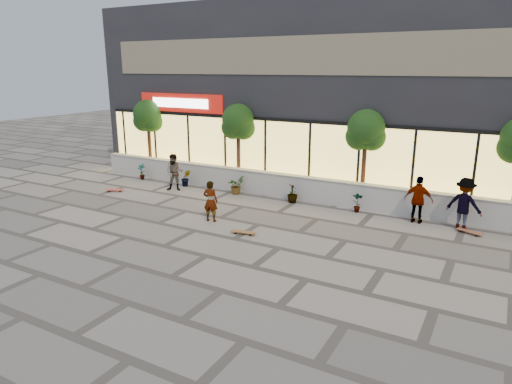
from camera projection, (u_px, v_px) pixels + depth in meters
The scene contains 18 objects.
ground at pixel (206, 256), 13.79m from camera, with size 80.00×80.00×0.00m, color #A0958A.
planter_wall at pixel (300, 188), 19.55m from camera, with size 22.00×0.42×1.04m.
retail_building at pixel (345, 93), 23.19m from camera, with size 24.00×9.17×8.50m.
shrub_a at pixel (142, 172), 23.10m from camera, with size 0.43×0.29×0.81m, color #173912.
shrub_b at pixel (186, 178), 21.79m from camera, with size 0.45×0.36×0.81m, color #173912.
shrub_c at pixel (236, 185), 20.47m from camera, with size 0.73×0.63×0.81m, color #173912.
shrub_d at pixel (292, 193), 19.16m from camera, with size 0.45×0.45×0.81m, color #173912.
shrub_e at pixel (358, 202), 17.85m from camera, with size 0.43×0.29×0.81m, color #173912.
tree_west at pixel (148, 118), 23.71m from camera, with size 1.60×1.50×3.92m.
tree_midwest at pixel (238, 124), 21.13m from camera, with size 1.60×1.50×3.92m.
tree_mideast at pixel (366, 132), 18.31m from camera, with size 1.60×1.50×3.92m.
skater_center at pixel (211, 201), 16.72m from camera, with size 0.56×0.37×1.54m, color silver.
skater_left at pixel (175, 172), 20.91m from camera, with size 0.83×0.65×1.71m, color tan.
skater_right_near at pixel (418, 200), 16.53m from camera, with size 1.02×0.43×1.74m, color white.
skater_right_far at pixel (464, 204), 15.80m from camera, with size 1.20×0.69×1.86m, color #9E3E1C.
skateboard_center at pixel (243, 232), 15.55m from camera, with size 0.89×0.37×0.10m.
skateboard_left at pixel (115, 190), 20.90m from camera, with size 0.84×0.58×0.10m.
skateboard_right_near at pixel (469, 232), 15.59m from camera, with size 0.89×0.52×0.10m.
Camera 1 is at (7.54, -10.43, 5.51)m, focal length 32.00 mm.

